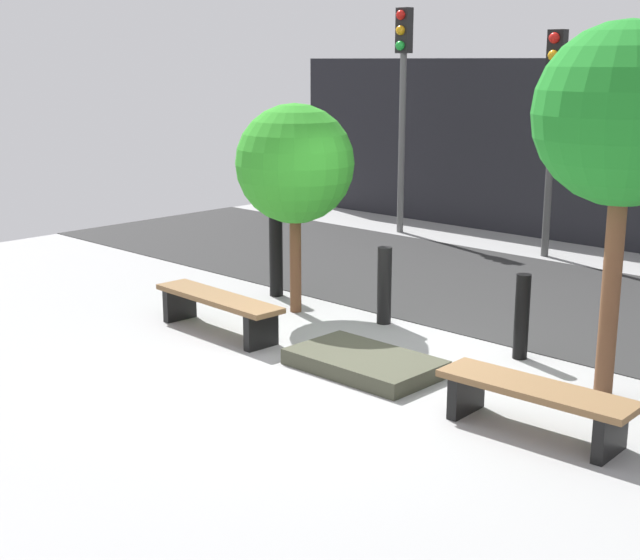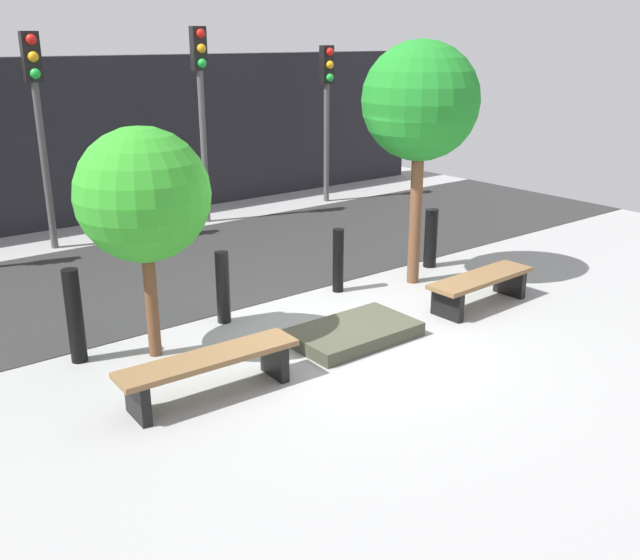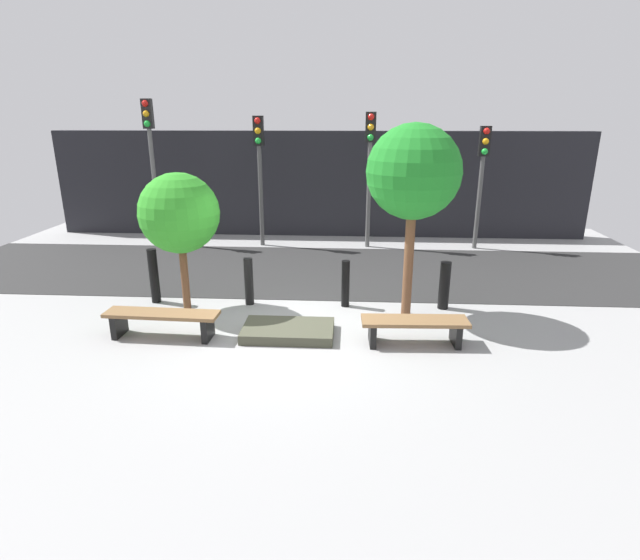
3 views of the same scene
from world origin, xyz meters
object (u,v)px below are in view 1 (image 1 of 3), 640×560
bench_right (535,399)px  bollard_center (522,317)px  traffic_light_mid_west (553,102)px  planter_bed (364,363)px  tree_behind_right_bench (625,117)px  tree_behind_left_bench (295,165)px  traffic_light_west (403,81)px  bench_left (218,306)px  bollard_far_left (276,256)px  bollard_left (384,286)px

bench_right → bollard_center: 2.01m
traffic_light_mid_west → planter_bed: bearing=-76.3°
tree_behind_right_bench → traffic_light_mid_west: traffic_light_mid_west is taller
planter_bed → tree_behind_right_bench: size_ratio=0.44×
tree_behind_left_bench → traffic_light_mid_west: 5.21m
bollard_center → traffic_light_west: bearing=139.1°
bollard_center → traffic_light_mid_west: (-2.46, 4.76, 2.01)m
planter_bed → tree_behind_left_bench: 2.96m
bench_left → bench_right: bearing=2.3°
planter_bed → traffic_light_mid_west: (-1.52, 6.21, 2.39)m
bench_right → traffic_light_mid_west: (-3.61, 6.41, 2.16)m
tree_behind_right_bench → tree_behind_left_bench: bearing=180.0°
tree_behind_right_bench → bollard_far_left: tree_behind_right_bench is taller
traffic_light_west → traffic_light_mid_west: bearing=-0.0°
planter_bed → traffic_light_mid_west: bearing=103.7°
tree_behind_right_bench → traffic_light_west: size_ratio=0.86×
bollard_center → traffic_light_mid_west: 5.73m
bench_right → bollard_far_left: size_ratio=1.59×
bench_left → tree_behind_left_bench: size_ratio=0.74×
bench_left → traffic_light_mid_west: (0.58, 6.41, 2.14)m
bollard_far_left → bench_right: bearing=-18.5°
bollard_center → planter_bed: bearing=-123.2°
bench_left → bench_right: 4.19m
planter_bed → bollard_far_left: 3.23m
planter_bed → traffic_light_mid_west: 6.83m
bollard_left → bench_left: bearing=-124.7°
bollard_far_left → tree_behind_left_bench: bearing=-26.4°
bollard_far_left → bollard_left: bollard_far_left is taller
bench_right → bollard_center: bearing=122.5°
bollard_far_left → traffic_light_west: traffic_light_west is taller
bench_left → bollard_left: bearing=57.5°
bench_left → bollard_left: (1.14, 1.65, 0.14)m
tree_behind_right_bench → bollard_center: (-1.14, 0.38, -2.16)m
bench_right → bollard_left: 3.47m
bollard_center → traffic_light_west: traffic_light_west is taller
planter_bed → tree_behind_left_bench: (-2.09, 1.08, 1.79)m
tree_behind_left_bench → tree_behind_right_bench: bearing=0.0°
tree_behind_left_bench → traffic_light_mid_west: traffic_light_mid_west is taller
bench_right → tree_behind_right_bench: bearing=87.7°
bollard_far_left → traffic_light_west: (-1.70, 4.76, 2.21)m
bollard_far_left → traffic_light_mid_west: size_ratio=0.31×
bench_right → tree_behind_left_bench: (-4.19, 1.28, 1.56)m
bollard_center → bench_left: bearing=-151.5°
bench_left → bollard_far_left: bollard_far_left is taller
bollard_far_left → traffic_light_west: size_ratio=0.27×
tree_behind_right_bench → bollard_left: 3.75m
traffic_light_west → planter_bed: bearing=-53.8°
tree_behind_left_bench → traffic_light_west: bearing=115.5°
bollard_far_left → bollard_center: 3.80m
bench_right → bollard_left: bearing=149.3°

